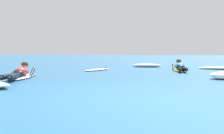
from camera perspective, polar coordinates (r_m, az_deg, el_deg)
name	(u,v)px	position (r m, az deg, el deg)	size (l,w,h in m)	color
ground_plane	(135,68)	(15.11, 4.40, -0.11)	(120.00, 120.00, 0.00)	#235B84
surfer_near	(20,74)	(9.26, -17.43, -1.30)	(0.77, 2.54, 0.55)	silver
surfer_far	(180,68)	(12.66, 13.05, -0.14)	(0.57, 2.69, 0.54)	yellow
drifting_surfboard	(98,69)	(12.90, -2.81, -0.48)	(1.17, 2.08, 0.16)	silver
whitewater_far_band	(147,65)	(15.54, 6.79, 0.29)	(1.61, 0.82, 0.19)	white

